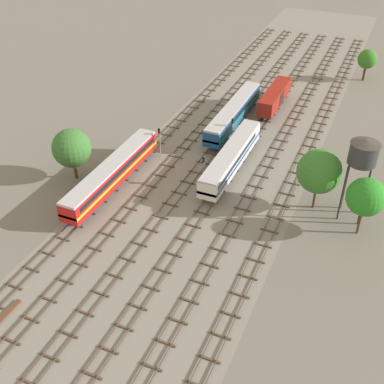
# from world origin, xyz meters

# --- Properties ---
(ground_plane) EXTENTS (480.00, 480.00, 0.00)m
(ground_plane) POSITION_xyz_m (0.00, 56.00, 0.00)
(ground_plane) COLOR slate
(ballast_bed) EXTENTS (27.83, 176.00, 0.01)m
(ballast_bed) POSITION_xyz_m (0.00, 56.00, 0.00)
(ballast_bed) COLOR gray
(ballast_bed) RESTS_ON ground
(track_far_left) EXTENTS (2.40, 126.00, 0.29)m
(track_far_left) POSITION_xyz_m (-11.91, 57.00, 0.14)
(track_far_left) COLOR #47382D
(track_far_left) RESTS_ON ground
(track_left) EXTENTS (2.40, 126.00, 0.29)m
(track_left) POSITION_xyz_m (-7.15, 57.00, 0.14)
(track_left) COLOR #47382D
(track_left) RESTS_ON ground
(track_centre_left) EXTENTS (2.40, 126.00, 0.29)m
(track_centre_left) POSITION_xyz_m (-2.38, 57.00, 0.14)
(track_centre_left) COLOR #47382D
(track_centre_left) RESTS_ON ground
(track_centre) EXTENTS (2.40, 126.00, 0.29)m
(track_centre) POSITION_xyz_m (2.38, 57.00, 0.14)
(track_centre) COLOR #47382D
(track_centre) RESTS_ON ground
(track_centre_right) EXTENTS (2.40, 126.00, 0.29)m
(track_centre_right) POSITION_xyz_m (7.15, 57.00, 0.14)
(track_centre_right) COLOR #47382D
(track_centre_right) RESTS_ON ground
(track_right) EXTENTS (2.40, 126.00, 0.29)m
(track_right) POSITION_xyz_m (11.91, 57.00, 0.14)
(track_right) COLOR #47382D
(track_right) RESTS_ON ground
(passenger_coach_far_left_nearest) EXTENTS (2.96, 22.00, 3.80)m
(passenger_coach_far_left_nearest) POSITION_xyz_m (-11.91, 35.21, 2.61)
(passenger_coach_far_left_nearest) COLOR red
(passenger_coach_far_left_nearest) RESTS_ON ground
(diesel_railcar_centre_near) EXTENTS (2.96, 20.50, 3.80)m
(diesel_railcar_centre_near) POSITION_xyz_m (2.38, 46.06, 2.60)
(diesel_railcar_centre_near) COLOR white
(diesel_railcar_centre_near) RESTS_ON ground
(passenger_coach_centre_left_mid) EXTENTS (2.96, 22.00, 3.80)m
(passenger_coach_centre_left_mid) POSITION_xyz_m (-2.38, 60.64, 2.61)
(passenger_coach_centre_left_mid) COLOR #194C8C
(passenger_coach_centre_left_mid) RESTS_ON ground
(freight_boxcar_centre_midfar) EXTENTS (2.87, 14.00, 3.60)m
(freight_boxcar_centre_midfar) POSITION_xyz_m (2.39, 70.44, 2.45)
(freight_boxcar_centre_midfar) COLOR maroon
(freight_boxcar_centre_midfar) RESTS_ON ground
(water_tower) EXTENTS (3.77, 3.77, 11.66)m
(water_tower) POSITION_xyz_m (20.85, 42.05, 9.77)
(water_tower) COLOR #2D2826
(water_tower) RESTS_ON ground
(signal_post_nearest) EXTENTS (0.28, 0.47, 4.95)m
(signal_post_nearest) POSITION_xyz_m (-0.00, 40.90, 3.17)
(signal_post_nearest) COLOR gray
(signal_post_nearest) RESTS_ON ground
(signal_post_near) EXTENTS (0.28, 0.47, 5.41)m
(signal_post_near) POSITION_xyz_m (-0.00, 53.09, 3.44)
(signal_post_near) COLOR gray
(signal_post_near) RESTS_ON ground
(signal_post_mid) EXTENTS (0.28, 0.47, 5.20)m
(signal_post_mid) POSITION_xyz_m (-9.53, 45.71, 3.31)
(signal_post_mid) COLOR gray
(signal_post_mid) RESTS_ON ground
(lineside_tree_0) EXTENTS (4.89, 4.89, 8.20)m
(lineside_tree_0) POSITION_xyz_m (22.36, 38.71, 5.74)
(lineside_tree_0) COLOR #4C331E
(lineside_tree_0) RESTS_ON ground
(lineside_tree_1) EXTENTS (5.98, 5.98, 8.87)m
(lineside_tree_1) POSITION_xyz_m (15.98, 41.99, 5.88)
(lineside_tree_1) COLOR #4C331E
(lineside_tree_1) RESTS_ON ground
(lineside_tree_2) EXTENTS (5.73, 5.73, 8.03)m
(lineside_tree_2) POSITION_xyz_m (-18.37, 35.04, 5.15)
(lineside_tree_2) COLOR #4C331E
(lineside_tree_2) RESTS_ON ground
(lineside_tree_3) EXTENTS (4.03, 4.03, 6.70)m
(lineside_tree_3) POSITION_xyz_m (16.34, 91.81, 4.64)
(lineside_tree_3) COLOR #4C331E
(lineside_tree_3) RESTS_ON ground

